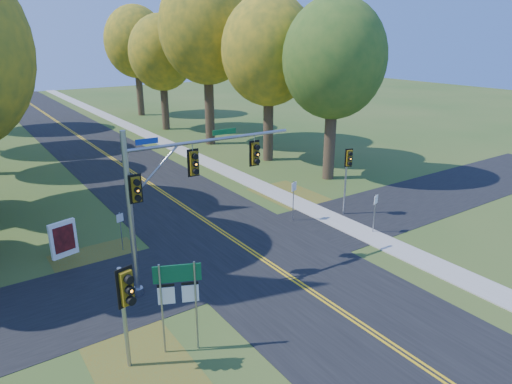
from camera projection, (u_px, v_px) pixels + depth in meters
ground at (273, 266)px, 21.13m from camera, size 160.00×160.00×0.00m
road_main at (273, 266)px, 21.12m from camera, size 8.00×160.00×0.02m
road_cross at (249, 250)px, 22.68m from camera, size 60.00×6.00×0.02m
centerline_left at (271, 266)px, 21.07m from camera, size 0.10×160.00×0.01m
centerline_right at (275, 265)px, 21.17m from camera, size 0.10×160.00×0.01m
sidewalk_east at (366, 234)px, 24.43m from camera, size 1.60×160.00×0.06m
leaf_patch_w_near at (106, 270)px, 20.77m from camera, size 4.00×6.00×0.00m
leaf_patch_e at (303, 201)px, 29.43m from camera, size 3.50×8.00×0.00m
leaf_patch_w_far at (142, 366)px, 14.78m from camera, size 3.00×5.00×0.00m
tree_e_a at (334, 59)px, 31.34m from camera, size 7.20×7.20×12.73m
tree_e_b at (269, 51)px, 36.21m from camera, size 7.60×7.60×13.33m
tree_e_c at (207, 28)px, 41.37m from camera, size 8.80×8.80×15.79m
tree_e_d at (162, 53)px, 48.99m from camera, size 7.00×7.00×12.32m
tree_e_e at (136, 42)px, 57.67m from camera, size 7.80×7.80×13.74m
traffic_mast at (175, 186)px, 18.33m from camera, size 7.56×0.75×6.86m
east_signal_pole at (348, 165)px, 26.10m from camera, size 0.45×0.54×4.05m
ped_signal_pole at (126, 295)px, 13.76m from camera, size 0.57×0.67×3.67m
route_sign_cluster at (178, 290)px, 14.78m from camera, size 1.44×0.66×3.32m
info_kiosk at (63, 239)px, 21.80m from camera, size 1.30×0.51×1.80m
reg_sign_e_north at (294, 194)px, 25.78m from camera, size 0.44×0.18×2.39m
reg_sign_e_south at (375, 207)px, 24.21m from camera, size 0.41×0.17×2.21m
reg_sign_w at (121, 225)px, 22.26m from camera, size 0.37×0.15×2.01m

